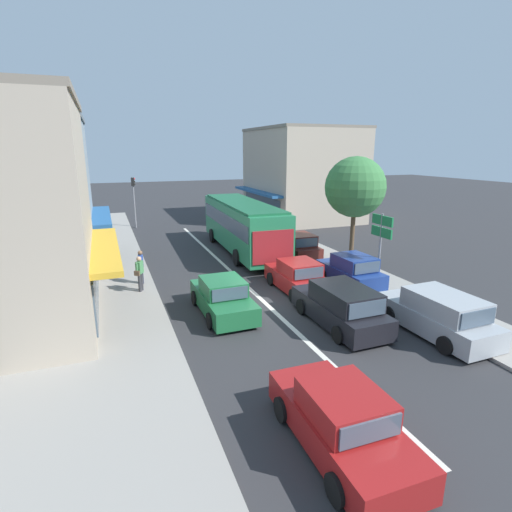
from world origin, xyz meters
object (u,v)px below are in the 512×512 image
(sedan_behind_bus_mid, at_px, (223,298))
(traffic_light_downstreet, at_px, (134,194))
(wagon_queue_far_back, at_px, (341,306))
(parked_wagon_kerb_front, at_px, (438,315))
(pedestrian_with_handbag_near, at_px, (140,272))
(parked_hatchback_kerb_third, at_px, (298,247))
(parked_hatchback_kerb_second, at_px, (351,271))
(pedestrian_browsing_midblock, at_px, (141,265))
(directional_road_sign, at_px, (381,233))
(city_bus, at_px, (243,223))
(sedan_adjacent_lane_trail, at_px, (342,422))
(sedan_queue_gap_filler, at_px, (299,278))
(street_tree_right, at_px, (355,187))
(parked_hatchback_kerb_rear, at_px, (261,229))

(sedan_behind_bus_mid, distance_m, traffic_light_downstreet, 20.34)
(wagon_queue_far_back, xyz_separation_m, traffic_light_downstreet, (-5.57, 22.80, 2.11))
(sedan_behind_bus_mid, height_order, parked_wagon_kerb_front, parked_wagon_kerb_front)
(traffic_light_downstreet, height_order, pedestrian_with_handbag_near, traffic_light_downstreet)
(parked_hatchback_kerb_third, distance_m, pedestrian_with_handbag_near, 10.02)
(parked_hatchback_kerb_second, bearing_deg, pedestrian_browsing_midblock, 159.64)
(sedan_behind_bus_mid, height_order, directional_road_sign, directional_road_sign)
(parked_wagon_kerb_front, xyz_separation_m, traffic_light_downstreet, (-8.37, 24.70, 2.11))
(city_bus, bearing_deg, directional_road_sign, -67.77)
(directional_road_sign, height_order, pedestrian_with_handbag_near, directional_road_sign)
(sedan_behind_bus_mid, bearing_deg, sedan_adjacent_lane_trail, -87.82)
(sedan_queue_gap_filler, bearing_deg, street_tree_right, 27.50)
(pedestrian_browsing_midblock, bearing_deg, city_bus, 34.21)
(sedan_queue_gap_filler, distance_m, directional_road_sign, 4.32)
(traffic_light_downstreet, bearing_deg, parked_hatchback_kerb_rear, -42.37)
(parked_hatchback_kerb_third, xyz_separation_m, street_tree_right, (1.75, -3.02, 3.77))
(parked_hatchback_kerb_second, height_order, pedestrian_browsing_midblock, pedestrian_browsing_midblock)
(street_tree_right, xyz_separation_m, pedestrian_browsing_midblock, (-11.13, 1.09, -3.42))
(sedan_behind_bus_mid, bearing_deg, pedestrian_with_handbag_near, 129.52)
(sedan_behind_bus_mid, height_order, parked_hatchback_kerb_third, parked_hatchback_kerb_third)
(directional_road_sign, bearing_deg, parked_hatchback_kerb_third, 99.38)
(sedan_behind_bus_mid, xyz_separation_m, parked_hatchback_kerb_third, (6.66, 6.54, 0.05))
(traffic_light_downstreet, xyz_separation_m, pedestrian_with_handbag_near, (-1.15, -16.64, -1.79))
(parked_hatchback_kerb_third, height_order, pedestrian_with_handbag_near, pedestrian_with_handbag_near)
(wagon_queue_far_back, height_order, parked_hatchback_kerb_second, wagon_queue_far_back)
(city_bus, xyz_separation_m, sedan_queue_gap_filler, (0.00, -7.97, -1.22))
(sedan_adjacent_lane_trail, distance_m, street_tree_right, 14.75)
(pedestrian_with_handbag_near, xyz_separation_m, pedestrian_browsing_midblock, (0.16, 1.11, -0.00))
(sedan_adjacent_lane_trail, distance_m, directional_road_sign, 11.39)
(traffic_light_downstreet, xyz_separation_m, pedestrian_browsing_midblock, (-0.98, -15.53, -1.79))
(sedan_queue_gap_filler, height_order, traffic_light_downstreet, traffic_light_downstreet)
(pedestrian_with_handbag_near, bearing_deg, city_bus, 39.51)
(parked_wagon_kerb_front, bearing_deg, pedestrian_with_handbag_near, 139.75)
(sedan_behind_bus_mid, relative_size, parked_hatchback_kerb_rear, 1.14)
(wagon_queue_far_back, bearing_deg, street_tree_right, 53.43)
(sedan_queue_gap_filler, distance_m, sedan_adjacent_lane_trail, 10.15)
(parked_hatchback_kerb_rear, distance_m, street_tree_right, 9.94)
(wagon_queue_far_back, relative_size, pedestrian_browsing_midblock, 2.77)
(directional_road_sign, height_order, street_tree_right, street_tree_right)
(street_tree_right, height_order, pedestrian_browsing_midblock, street_tree_right)
(parked_hatchback_kerb_rear, bearing_deg, city_bus, -127.69)
(wagon_queue_far_back, distance_m, parked_wagon_kerb_front, 3.38)
(city_bus, xyz_separation_m, traffic_light_downstreet, (-5.77, 10.94, 0.97))
(parked_hatchback_kerb_rear, height_order, street_tree_right, street_tree_right)
(pedestrian_with_handbag_near, bearing_deg, sedan_queue_gap_filler, -18.11)
(pedestrian_with_handbag_near, height_order, pedestrian_browsing_midblock, same)
(sedan_behind_bus_mid, distance_m, parked_hatchback_kerb_rear, 14.17)
(city_bus, bearing_deg, parked_hatchback_kerb_second, -71.26)
(parked_hatchback_kerb_second, relative_size, pedestrian_browsing_midblock, 2.30)
(sedan_queue_gap_filler, height_order, wagon_queue_far_back, wagon_queue_far_back)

